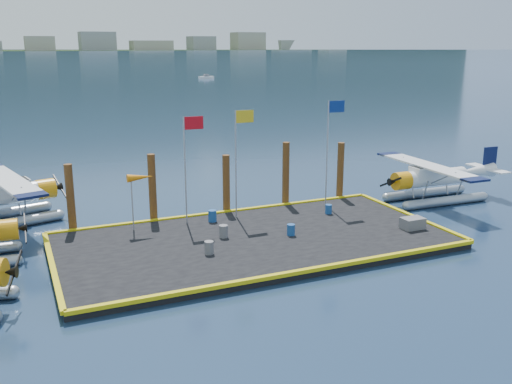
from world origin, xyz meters
TOP-DOWN VIEW (x-y plane):
  - ground at (0.00, 0.00)m, footprint 4000.00×4000.00m
  - dock at (0.00, 0.00)m, footprint 20.00×10.00m
  - dock_bumpers at (0.00, 0.00)m, footprint 20.25×10.25m
  - far_backdrop at (239.91, 1737.52)m, footprint 3050.00×2050.00m
  - seaplane_c at (-11.93, 9.20)m, footprint 9.21×9.96m
  - seaplane_d at (14.08, 3.03)m, footprint 8.65×9.53m
  - drum_0 at (-1.44, 0.74)m, footprint 0.46×0.46m
  - drum_2 at (1.95, -0.37)m, footprint 0.42×0.42m
  - drum_3 at (-2.92, -1.26)m, footprint 0.45×0.45m
  - drum_4 at (5.79, 2.25)m, footprint 0.39×0.39m
  - drum_5 at (-1.06, 3.55)m, footprint 0.47×0.47m
  - crate at (8.54, -2.06)m, footprint 1.23×0.82m
  - flagpole_red at (-2.29, 3.80)m, footprint 1.14×0.08m
  - flagpole_yellow at (0.70, 3.80)m, footprint 1.14×0.08m
  - flagpole_blue at (6.70, 3.80)m, footprint 1.14×0.08m
  - windsock at (-5.03, 3.80)m, footprint 1.40×0.44m
  - piling_0 at (-8.50, 5.40)m, footprint 0.44×0.44m
  - piling_1 at (-4.00, 5.40)m, footprint 0.44×0.44m
  - piling_2 at (0.50, 5.40)m, footprint 0.44×0.44m
  - piling_3 at (4.50, 5.40)m, footprint 0.44×0.44m
  - piling_4 at (8.50, 5.40)m, footprint 0.44×0.44m

SIDE VIEW (x-z plane):
  - ground at x=0.00m, z-range 0.00..0.00m
  - dock at x=0.00m, z-range 0.00..0.40m
  - dock_bumpers at x=0.00m, z-range 0.40..0.58m
  - drum_4 at x=5.79m, z-range 0.40..0.95m
  - drum_2 at x=1.95m, z-range 0.40..0.99m
  - crate at x=8.54m, z-range 0.40..1.01m
  - drum_3 at x=-2.92m, z-range 0.40..1.03m
  - drum_0 at x=-1.44m, z-range 0.40..1.05m
  - drum_5 at x=-1.06m, z-range 0.40..1.06m
  - seaplane_d at x=14.08m, z-range -0.22..3.18m
  - seaplane_c at x=-11.93m, z-range -0.23..3.31m
  - piling_2 at x=0.50m, z-range 0.00..3.80m
  - piling_0 at x=-8.50m, z-range 0.00..4.00m
  - piling_4 at x=8.50m, z-range 0.00..4.00m
  - piling_1 at x=-4.00m, z-range 0.00..4.20m
  - piling_3 at x=4.50m, z-range 0.00..4.30m
  - windsock at x=-5.03m, z-range 1.67..4.79m
  - flagpole_red at x=-2.29m, z-range 1.40..7.40m
  - flagpole_yellow at x=0.70m, z-range 1.41..7.61m
  - flagpole_blue at x=6.70m, z-range 1.44..7.94m
  - far_backdrop at x=239.91m, z-range -395.55..414.45m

